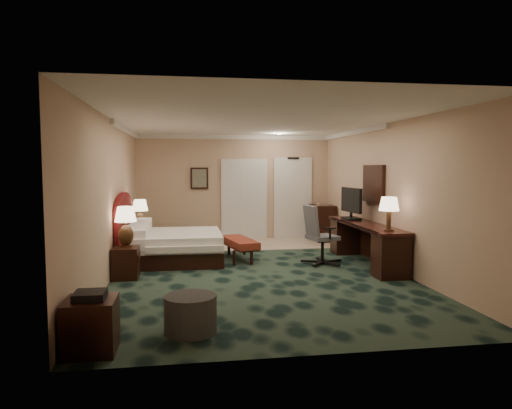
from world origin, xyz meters
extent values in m
cube|color=black|center=(0.00, 0.00, 0.00)|extent=(5.00, 7.50, 0.00)
cube|color=white|center=(0.00, 0.00, 2.70)|extent=(5.00, 7.50, 0.00)
cube|color=tan|center=(0.00, 3.75, 1.35)|extent=(5.00, 0.00, 2.70)
cube|color=tan|center=(0.00, -3.75, 1.35)|extent=(5.00, 0.00, 2.70)
cube|color=tan|center=(-2.50, 0.00, 1.35)|extent=(0.00, 7.50, 2.70)
cube|color=tan|center=(2.50, 0.00, 1.35)|extent=(0.00, 7.50, 2.70)
cube|color=beige|center=(0.90, 2.90, 0.01)|extent=(3.20, 1.70, 0.01)
cube|color=white|center=(1.55, 3.72, 1.05)|extent=(1.02, 0.06, 2.18)
cube|color=silver|center=(0.25, 3.71, 1.05)|extent=(1.20, 0.06, 2.10)
cube|color=#4C5D52|center=(-0.90, 3.71, 1.60)|extent=(0.45, 0.06, 0.55)
cube|color=white|center=(2.46, 0.60, 1.55)|extent=(0.05, 0.95, 0.75)
cube|color=white|center=(-1.48, 1.13, 0.29)|extent=(1.84, 1.71, 0.58)
cube|color=black|center=(-2.27, -0.17, 0.27)|extent=(0.42, 0.49, 0.53)
cube|color=black|center=(-2.27, 2.08, 0.27)|extent=(0.42, 0.49, 0.53)
cube|color=brown|center=(-0.18, 1.11, 0.21)|extent=(0.70, 1.33, 0.43)
cylinder|color=#2B2B2B|center=(-1.21, -2.91, 0.21)|extent=(0.77, 0.77, 0.43)
cube|color=black|center=(-2.22, -3.32, 0.27)|extent=(0.51, 0.51, 0.55)
cube|color=black|center=(2.18, 0.30, 0.40)|extent=(0.59, 2.75, 0.79)
cube|color=black|center=(2.13, 0.94, 1.13)|extent=(0.14, 0.86, 0.67)
cube|color=black|center=(2.21, 3.20, 0.46)|extent=(0.48, 0.87, 0.92)
camera|label=1|loc=(-1.25, -8.03, 1.87)|focal=32.00mm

